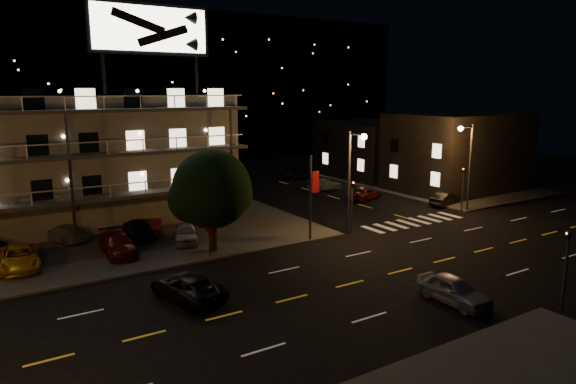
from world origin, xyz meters
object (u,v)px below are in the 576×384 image
road_car_east (454,290)px  road_car_west (187,287)px  lot_car_2 (19,258)px  lot_car_7 (64,233)px  tree (211,191)px  lot_car_4 (185,233)px  side_car_0 (445,199)px

road_car_east → road_car_west: road_car_east is taller
lot_car_2 → lot_car_7: (3.36, 4.75, -0.05)m
tree → lot_car_7: size_ratio=1.65×
lot_car_7 → road_car_east: bearing=100.3°
tree → lot_car_7: 11.97m
tree → road_car_west: 8.69m
lot_car_4 → road_car_west: (-3.57, -9.51, -0.15)m
side_car_0 → road_car_east: size_ratio=0.93×
tree → lot_car_7: bearing=136.1°
lot_car_7 → road_car_west: (3.83, -14.48, -0.08)m
lot_car_2 → side_car_0: size_ratio=1.23×
lot_car_2 → lot_car_4: (10.76, -0.22, 0.01)m
lot_car_4 → side_car_0: lot_car_4 is taller
lot_car_4 → road_car_west: 10.16m
side_car_0 → road_car_west: bearing=92.2°
road_car_east → road_car_west: (-11.68, 7.98, -0.03)m
tree → road_car_west: (-4.40, -6.55, -3.64)m
lot_car_2 → lot_car_4: 10.76m
tree → lot_car_2: bearing=164.6°
road_car_west → lot_car_7: bearing=-87.7°
lot_car_7 → side_car_0: lot_car_7 is taller
lot_car_7 → road_car_west: size_ratio=0.87×
lot_car_2 → road_car_east: 25.88m
tree → lot_car_4: size_ratio=1.76×
side_car_0 → road_car_east: (-17.83, -16.06, 0.07)m
road_car_west → side_car_0: bearing=-177.2°
road_car_west → lot_car_4: bearing=-123.1°
lot_car_2 → road_car_east: bearing=-39.6°
tree → side_car_0: (25.11, 1.53, -3.68)m
tree → side_car_0: tree is taller
lot_car_4 → tree: bearing=-56.4°
tree → road_car_west: size_ratio=1.43×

